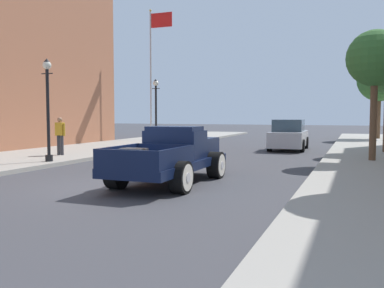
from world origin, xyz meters
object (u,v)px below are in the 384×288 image
car_background_silver (289,136)px  pedestrian_sidewalk_left (60,134)px  hotrod_truck_navy (174,155)px  flagpole (154,60)px  street_tree_second (375,59)px  street_tree_farthest (380,80)px  street_lamp_near (48,102)px  street_lamp_far (156,107)px

car_background_silver → pedestrian_sidewalk_left: 11.86m
hotrod_truck_navy → flagpole: size_ratio=0.54×
car_background_silver → street_tree_second: street_tree_second is taller
street_tree_second → street_tree_farthest: street_tree_farthest is taller
hotrod_truck_navy → car_background_silver: size_ratio=1.14×
hotrod_truck_navy → street_lamp_near: size_ratio=1.29×
flagpole → street_tree_second: flagpole is taller
pedestrian_sidewalk_left → hotrod_truck_navy: bearing=-29.4°
hotrod_truck_navy → street_tree_second: 9.25m
street_tree_farthest → street_tree_second: bearing=-93.2°
street_tree_second → street_tree_farthest: size_ratio=0.84×
pedestrian_sidewalk_left → street_tree_second: bearing=12.0°
car_background_silver → pedestrian_sidewalk_left: size_ratio=2.64×
hotrod_truck_navy → street_tree_farthest: 24.28m
car_background_silver → flagpole: size_ratio=0.48×
flagpole → hotrod_truck_navy: bearing=-61.7°
car_background_silver → flagpole: 11.92m
street_lamp_near → street_lamp_far: same height
car_background_silver → street_tree_farthest: 12.56m
street_tree_second → hotrod_truck_navy: bearing=-128.7°
pedestrian_sidewalk_left → flagpole: (-1.45, 12.06, 4.68)m
car_background_silver → flagpole: (-10.08, 3.93, 5.00)m
flagpole → street_tree_second: bearing=-33.6°
car_background_silver → street_tree_farthest: street_tree_farthest is taller
hotrod_truck_navy → flagpole: flagpole is taller
pedestrian_sidewalk_left → street_lamp_far: street_lamp_far is taller
hotrod_truck_navy → car_background_silver: bearing=83.4°
street_tree_second → pedestrian_sidewalk_left: bearing=-168.0°
car_background_silver → street_lamp_near: street_lamp_near is taller
pedestrian_sidewalk_left → street_lamp_near: bearing=-60.7°
street_lamp_near → street_tree_second: size_ratio=0.77×
car_background_silver → street_tree_farthest: bearing=65.8°
flagpole → street_lamp_near: bearing=-79.3°
pedestrian_sidewalk_left → street_lamp_near: street_lamp_near is taller
car_background_silver → pedestrian_sidewalk_left: pedestrian_sidewalk_left is taller
pedestrian_sidewalk_left → street_tree_second: 13.24m
car_background_silver → street_tree_second: size_ratio=0.87×
street_tree_farthest → street_lamp_far: bearing=-136.9°
flagpole → street_tree_second: size_ratio=1.84×
street_lamp_far → pedestrian_sidewalk_left: bearing=-98.0°
hotrod_truck_navy → street_lamp_far: street_lamp_far is taller
street_lamp_near → street_tree_second: street_tree_second is taller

